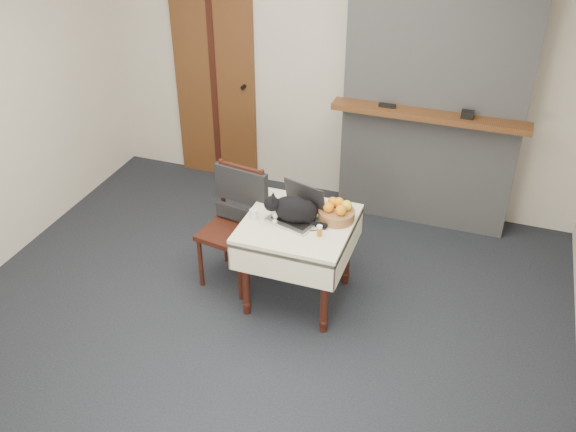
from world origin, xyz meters
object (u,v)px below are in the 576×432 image
side_table (298,235)px  pill_bottle (319,231)px  fruit_basket (337,212)px  cat (294,210)px  chair (237,209)px  laptop (298,211)px  door (215,81)px  cream_jar (254,214)px

side_table → pill_bottle: bearing=-31.7°
pill_bottle → fruit_basket: fruit_basket is taller
cat → chair: 0.57m
laptop → chair: chair is taller
fruit_basket → door: bearing=137.7°
side_table → fruit_basket: 0.33m
cat → fruit_basket: (0.28, 0.13, -0.04)m
cream_jar → side_table: bearing=11.3°
side_table → cream_jar: (-0.32, -0.06, 0.15)m
pill_bottle → cat: bearing=152.6°
door → chair: door is taller
cat → chair: bearing=146.9°
side_table → cat: (-0.03, -0.00, 0.21)m
laptop → pill_bottle: 0.27m
laptop → fruit_basket: size_ratio=1.57×
side_table → cream_jar: cream_jar is taller
side_table → laptop: (-0.02, 0.04, 0.18)m
laptop → side_table: bearing=-50.7°
pill_bottle → fruit_basket: size_ratio=0.31×
cat → fruit_basket: bearing=7.5°
door → cream_jar: (1.09, -1.70, -0.26)m
fruit_basket → cream_jar: bearing=-161.5°
side_table → chair: chair is taller
cat → cream_jar: (-0.29, -0.06, -0.06)m
side_table → chair: bearing=165.8°
laptop → cream_jar: laptop is taller
laptop → pill_bottle: size_ratio=5.02×
laptop → fruit_basket: 0.28m
cat → chair: size_ratio=0.50×
door → laptop: door is taller
laptop → cat: laptop is taller
door → cream_jar: bearing=-57.4°
door → chair: bearing=-60.1°
pill_bottle → side_table: bearing=148.3°
cat → cream_jar: 0.30m
cream_jar → cat: bearing=11.5°
door → cat: door is taller
door → laptop: bearing=-48.9°
fruit_basket → chair: bearing=179.2°
cat → laptop: bearing=60.8°
laptop → cream_jar: size_ratio=5.85×
laptop → chair: bearing=-172.7°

